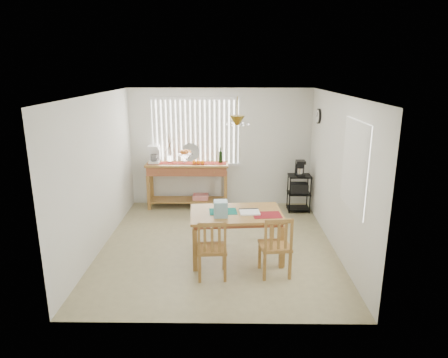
{
  "coord_description": "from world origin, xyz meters",
  "views": [
    {
      "loc": [
        0.19,
        -6.47,
        3.0
      ],
      "look_at": [
        0.1,
        0.55,
        1.05
      ],
      "focal_mm": 32.0,
      "sensor_mm": 36.0,
      "label": 1
    }
  ],
  "objects_px": {
    "chair_left": "(212,249)",
    "dining_table": "(236,218)",
    "sideboard": "(188,174)",
    "chair_right": "(276,246)",
    "wire_cart": "(299,190)",
    "cart_items": "(300,168)"
  },
  "relations": [
    {
      "from": "chair_right",
      "to": "wire_cart",
      "type": "bearing_deg",
      "value": 73.83
    },
    {
      "from": "sideboard",
      "to": "cart_items",
      "type": "xyz_separation_m",
      "value": [
        2.41,
        -0.2,
        0.2
      ]
    },
    {
      "from": "sideboard",
      "to": "chair_right",
      "type": "bearing_deg",
      "value": -62.33
    },
    {
      "from": "cart_items",
      "to": "chair_right",
      "type": "height_order",
      "value": "cart_items"
    },
    {
      "from": "sideboard",
      "to": "chair_right",
      "type": "height_order",
      "value": "sideboard"
    },
    {
      "from": "dining_table",
      "to": "chair_right",
      "type": "height_order",
      "value": "chair_right"
    },
    {
      "from": "wire_cart",
      "to": "sideboard",
      "type": "bearing_deg",
      "value": 174.99
    },
    {
      "from": "chair_left",
      "to": "chair_right",
      "type": "relative_size",
      "value": 0.97
    },
    {
      "from": "dining_table",
      "to": "sideboard",
      "type": "bearing_deg",
      "value": 112.54
    },
    {
      "from": "cart_items",
      "to": "chair_right",
      "type": "bearing_deg",
      "value": -106.12
    },
    {
      "from": "chair_right",
      "to": "cart_items",
      "type": "bearing_deg",
      "value": 73.88
    },
    {
      "from": "sideboard",
      "to": "dining_table",
      "type": "height_order",
      "value": "sideboard"
    },
    {
      "from": "dining_table",
      "to": "chair_right",
      "type": "xyz_separation_m",
      "value": [
        0.57,
        -0.58,
        -0.22
      ]
    },
    {
      "from": "sideboard",
      "to": "chair_left",
      "type": "relative_size",
      "value": 1.92
    },
    {
      "from": "chair_left",
      "to": "dining_table",
      "type": "bearing_deg",
      "value": 61.07
    },
    {
      "from": "chair_left",
      "to": "chair_right",
      "type": "distance_m",
      "value": 0.94
    },
    {
      "from": "sideboard",
      "to": "cart_items",
      "type": "bearing_deg",
      "value": -4.8
    },
    {
      "from": "cart_items",
      "to": "chair_left",
      "type": "height_order",
      "value": "cart_items"
    },
    {
      "from": "sideboard",
      "to": "dining_table",
      "type": "xyz_separation_m",
      "value": [
        1.02,
        -2.45,
        -0.06
      ]
    },
    {
      "from": "sideboard",
      "to": "dining_table",
      "type": "bearing_deg",
      "value": -67.46
    },
    {
      "from": "dining_table",
      "to": "chair_right",
      "type": "bearing_deg",
      "value": -45.4
    },
    {
      "from": "wire_cart",
      "to": "chair_right",
      "type": "height_order",
      "value": "chair_right"
    }
  ]
}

